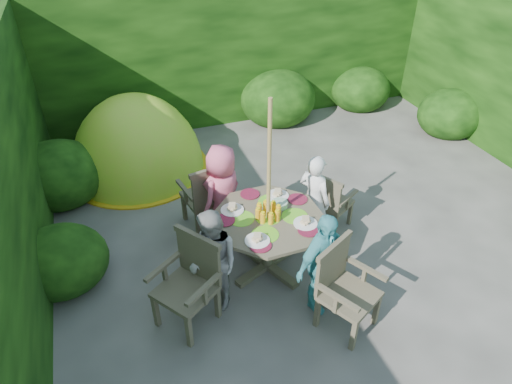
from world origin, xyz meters
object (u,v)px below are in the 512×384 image
object	(u,v)px
parasol_pole	(269,193)
dome_tent	(140,170)
garden_chair_back	(207,195)
child_back	(223,194)
garden_chair_right	(329,201)
child_front	(322,263)
patio_table	(268,225)
garden_chair_front	(343,287)
garden_chair_left	(190,281)
child_left	(213,262)
child_right	(314,199)

from	to	relation	value
parasol_pole	dome_tent	size ratio (longest dim) A/B	0.88
garden_chair_back	child_back	distance (m)	0.34
garden_chair_right	child_front	bearing A→B (deg)	118.30
patio_table	child_back	world-z (taller)	child_back
garden_chair_front	child_back	world-z (taller)	child_back
garden_chair_left	dome_tent	bearing A→B (deg)	146.66
child_left	dome_tent	distance (m)	3.17
garden_chair_back	child_front	size ratio (longest dim) A/B	0.78
child_left	child_front	world-z (taller)	child_front
child_front	child_back	bearing A→B (deg)	91.88
parasol_pole	child_right	world-z (taller)	parasol_pole
patio_table	child_front	size ratio (longest dim) A/B	1.41
child_front	garden_chair_front	bearing A→B (deg)	-89.42
patio_table	garden_chair_front	bearing A→B (deg)	-67.14
child_right	child_front	world-z (taller)	child_right
garden_chair_right	garden_chair_back	size ratio (longest dim) A/B	0.87
child_back	dome_tent	world-z (taller)	child_back
child_left	child_right	bearing A→B (deg)	90.49
child_front	child_left	bearing A→B (deg)	136.88
garden_chair_left	child_left	bearing A→B (deg)	74.38
child_front	parasol_pole	bearing A→B (deg)	91.88
child_right	child_back	distance (m)	1.13
child_left	child_front	distance (m)	1.13
child_back	child_front	xyz separation A→B (m)	(0.64, -1.47, -0.05)
garden_chair_right	garden_chair_front	xyz separation A→B (m)	(-0.59, -1.44, 0.06)
child_back	garden_chair_back	bearing A→B (deg)	-97.98
parasol_pole	garden_chair_front	bearing A→B (deg)	-66.90
garden_chair_right	child_right	size ratio (longest dim) A/B	0.68
garden_chair_left	child_left	size ratio (longest dim) A/B	0.80
garden_chair_right	parasol_pole	bearing A→B (deg)	82.26
garden_chair_back	child_left	xyz separation A→B (m)	(-0.28, -1.32, 0.10)
child_right	child_left	xyz separation A→B (m)	(-1.47, -0.64, -0.01)
garden_chair_left	child_back	xyz separation A→B (m)	(0.69, 1.15, 0.15)
patio_table	child_left	world-z (taller)	child_left
parasol_pole	garden_chair_right	bearing A→B (deg)	22.96
patio_table	dome_tent	distance (m)	3.06
child_right	garden_chair_back	bearing A→B (deg)	32.35
garden_chair_left	garden_chair_front	distance (m)	1.56
garden_chair_right	child_right	bearing A→B (deg)	80.98
garden_chair_left	child_front	world-z (taller)	child_front
patio_table	garden_chair_left	world-z (taller)	garden_chair_left
patio_table	child_front	xyz separation A→B (m)	(0.31, -0.74, -0.03)
garden_chair_front	child_left	size ratio (longest dim) A/B	0.78
garden_chair_right	garden_chair_front	size ratio (longest dim) A/B	0.88
parasol_pole	garden_chair_front	distance (m)	1.25
garden_chair_front	child_front	distance (m)	0.32
garden_chair_back	garden_chair_left	bearing A→B (deg)	57.78
child_left	dome_tent	bearing A→B (deg)	164.42
child_back	child_left	bearing A→B (deg)	33.40
garden_chair_left	child_right	xyz separation A→B (m)	(1.75, 0.74, 0.09)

